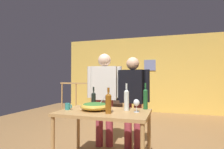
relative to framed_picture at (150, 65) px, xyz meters
The scene contains 16 objects.
ground_plane 3.70m from the framed_picture, 91.80° to the right, with size 8.73×8.73×0.00m, color olive.
back_wall 0.34m from the framed_picture, 149.91° to the left, with size 6.17×0.10×2.70m, color gold.
framed_picture is the anchor object (origin of this frame).
stair_railing 1.81m from the framed_picture, 136.00° to the right, with size 2.85×0.10×1.11m.
tv_console 1.95m from the framed_picture, 166.88° to the right, with size 0.90×0.40×0.41m, color #38281E.
flat_screen_tv 1.62m from the framed_picture, 165.50° to the right, with size 0.61×0.12×0.48m.
serving_table 4.40m from the framed_picture, 92.72° to the right, with size 1.22×0.77×0.77m.
salad_bowl 4.36m from the framed_picture, 94.62° to the right, with size 0.40×0.40×0.20m.
wine_glass 4.31m from the framed_picture, 86.81° to the right, with size 0.08×0.08×0.17m.
wine_bottle_clear 4.21m from the framed_picture, 88.88° to the right, with size 0.07×0.07×0.38m.
wine_bottle_amber 4.48m from the framed_picture, 91.21° to the right, with size 0.08×0.08×0.33m.
wine_bottle_dark 4.10m from the framed_picture, 96.79° to the right, with size 0.07×0.07×0.31m.
wine_bottle_green 4.04m from the framed_picture, 85.37° to the right, with size 0.06×0.06×0.38m.
mug_teal 4.48m from the framed_picture, 99.58° to the right, with size 0.11×0.07×0.09m.
person_standing_left 3.64m from the framed_picture, 97.43° to the right, with size 0.61×0.31×1.65m.
person_standing_right 3.62m from the framed_picture, 89.10° to the right, with size 0.58×0.30×1.57m.
Camera 1 is at (0.75, -3.33, 1.22)m, focal length 29.20 mm.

